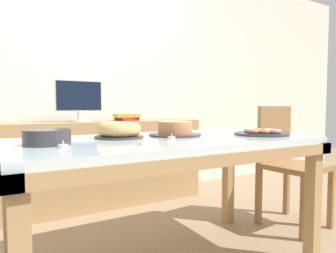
# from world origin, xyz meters

# --- Properties ---
(wall_back) EXTENTS (8.00, 0.10, 2.60)m
(wall_back) POSITION_xyz_m (0.00, 1.61, 1.30)
(wall_back) COLOR silver
(wall_back) RESTS_ON ground
(dining_table) EXTENTS (1.70, 0.87, 0.76)m
(dining_table) POSITION_xyz_m (0.00, 0.00, 0.67)
(dining_table) COLOR silver
(dining_table) RESTS_ON ground
(chair) EXTENTS (0.46, 0.46, 0.94)m
(chair) POSITION_xyz_m (1.16, 0.11, 0.52)
(chair) COLOR olive
(chair) RESTS_ON ground
(sideboard) EXTENTS (2.03, 0.44, 0.80)m
(sideboard) POSITION_xyz_m (0.00, 1.31, 0.40)
(sideboard) COLOR tan
(sideboard) RESTS_ON ground
(computer_monitor) EXTENTS (0.42, 0.20, 0.38)m
(computer_monitor) POSITION_xyz_m (-0.17, 1.31, 0.99)
(computer_monitor) COLOR silver
(computer_monitor) RESTS_ON sideboard
(book_stack) EXTENTS (0.25, 0.20, 0.07)m
(book_stack) POSITION_xyz_m (0.30, 1.31, 0.84)
(book_stack) COLOR maroon
(book_stack) RESTS_ON sideboard
(cake_chocolate_round) EXTENTS (0.32, 0.32, 0.09)m
(cake_chocolate_round) POSITION_xyz_m (0.10, 0.09, 0.80)
(cake_chocolate_round) COLOR #333338
(cake_chocolate_round) RESTS_ON dining_table
(cake_golden_bundt) EXTENTS (0.27, 0.27, 0.09)m
(cake_golden_bundt) POSITION_xyz_m (-0.24, 0.13, 0.80)
(cake_golden_bundt) COLOR #333338
(cake_golden_bundt) RESTS_ON dining_table
(pastry_platter) EXTENTS (0.33, 0.33, 0.04)m
(pastry_platter) POSITION_xyz_m (0.59, -0.14, 0.77)
(pastry_platter) COLOR #333338
(pastry_platter) RESTS_ON dining_table
(plate_stack) EXTENTS (0.21, 0.21, 0.07)m
(plate_stack) POSITION_xyz_m (-0.64, 0.00, 0.79)
(plate_stack) COLOR #333338
(plate_stack) RESTS_ON dining_table
(tealight_near_front) EXTENTS (0.04, 0.04, 0.04)m
(tealight_near_front) POSITION_xyz_m (-0.03, -0.10, 0.77)
(tealight_near_front) COLOR silver
(tealight_near_front) RESTS_ON dining_table
(tealight_left_edge) EXTENTS (0.04, 0.04, 0.04)m
(tealight_left_edge) POSITION_xyz_m (-0.27, -0.23, 0.77)
(tealight_left_edge) COLOR silver
(tealight_left_edge) RESTS_ON dining_table
(tealight_centre) EXTENTS (0.04, 0.04, 0.04)m
(tealight_centre) POSITION_xyz_m (-0.60, 0.24, 0.77)
(tealight_centre) COLOR silver
(tealight_centre) RESTS_ON dining_table
(tealight_right_edge) EXTENTS (0.04, 0.04, 0.04)m
(tealight_right_edge) POSITION_xyz_m (-0.60, -0.15, 0.77)
(tealight_right_edge) COLOR silver
(tealight_right_edge) RESTS_ON dining_table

